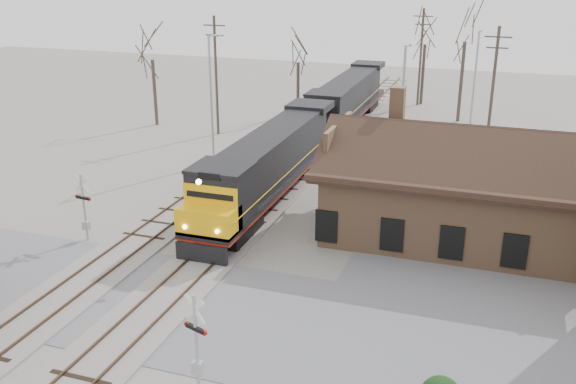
% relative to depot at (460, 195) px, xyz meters
% --- Properties ---
extents(ground, '(140.00, 140.00, 0.00)m').
position_rel_depot_xyz_m(ground, '(-11.99, -12.00, -2.41)').
color(ground, gray).
rests_on(ground, ground).
extents(road, '(60.00, 9.00, 0.03)m').
position_rel_depot_xyz_m(road, '(-11.99, -12.00, -2.39)').
color(road, slate).
rests_on(road, ground).
extents(track_main, '(3.40, 90.00, 0.24)m').
position_rel_depot_xyz_m(track_main, '(-11.99, 3.00, -2.34)').
color(track_main, gray).
rests_on(track_main, ground).
extents(track_siding, '(3.40, 90.00, 0.24)m').
position_rel_depot_xyz_m(track_siding, '(-16.49, 3.00, -2.34)').
color(track_siding, gray).
rests_on(track_siding, ground).
extents(depot, '(15.20, 9.31, 7.90)m').
position_rel_depot_xyz_m(depot, '(0.00, 0.00, 0.00)').
color(depot, '#8F6A4A').
rests_on(depot, ground).
extents(locomotive_lead, '(3.03, 20.26, 4.50)m').
position_rel_depot_xyz_m(locomotive_lead, '(-11.99, 1.63, -0.04)').
color(locomotive_lead, black).
rests_on(locomotive_lead, ground).
extents(locomotive_trailing, '(3.03, 20.26, 4.26)m').
position_rel_depot_xyz_m(locomotive_trailing, '(-11.99, 22.17, -0.04)').
color(locomotive_trailing, black).
rests_on(locomotive_trailing, ground).
extents(crossbuck_near, '(1.06, 0.44, 3.83)m').
position_rel_depot_xyz_m(crossbuck_near, '(-7.66, -16.96, -0.59)').
color(crossbuck_near, '#A5A8AD').
rests_on(crossbuck_near, ground).
extents(crossbuck_far, '(1.09, 0.29, 3.83)m').
position_rel_depot_xyz_m(crossbuck_far, '(-19.30, -7.21, -0.59)').
color(crossbuck_far, '#A5A8AD').
rests_on(crossbuck_far, ground).
extents(streetlight_a, '(0.25, 2.04, 9.52)m').
position_rel_depot_xyz_m(streetlight_a, '(-18.62, 7.87, 2.89)').
color(streetlight_a, '#A5A8AD').
rests_on(streetlight_a, ground).
extents(streetlight_b, '(0.25, 2.04, 9.32)m').
position_rel_depot_xyz_m(streetlight_b, '(-4.79, 8.67, 2.79)').
color(streetlight_b, '#A5A8AD').
rests_on(streetlight_b, ground).
extents(streetlight_c, '(0.25, 2.04, 8.74)m').
position_rel_depot_xyz_m(streetlight_c, '(-0.99, 25.05, 2.50)').
color(streetlight_c, '#A5A8AD').
rests_on(streetlight_c, ground).
extents(utility_pole_a, '(2.00, 0.24, 10.16)m').
position_rel_depot_xyz_m(utility_pole_a, '(-21.96, 15.81, 2.90)').
color(utility_pole_a, '#382D23').
rests_on(utility_pole_a, ground).
extents(utility_pole_b, '(2.00, 0.24, 9.90)m').
position_rel_depot_xyz_m(utility_pole_b, '(-6.99, 33.55, 2.77)').
color(utility_pole_b, '#382D23').
rests_on(utility_pole_b, ground).
extents(utility_pole_c, '(2.00, 0.24, 9.93)m').
position_rel_depot_xyz_m(utility_pole_c, '(0.77, 16.98, 2.78)').
color(utility_pole_c, '#382D23').
rests_on(utility_pole_c, ground).
extents(tree_a, '(4.01, 4.01, 9.82)m').
position_rel_depot_xyz_m(tree_a, '(-28.79, 17.00, 4.58)').
color(tree_a, '#382D23').
rests_on(tree_a, ground).
extents(tree_b, '(3.41, 3.41, 8.36)m').
position_rel_depot_xyz_m(tree_b, '(-17.60, 25.18, 3.53)').
color(tree_b, '#382D23').
rests_on(tree_b, ground).
extents(tree_c, '(4.16, 4.16, 10.19)m').
position_rel_depot_xyz_m(tree_c, '(-6.70, 34.09, 4.84)').
color(tree_c, '#382D23').
rests_on(tree_c, ground).
extents(tree_d, '(4.97, 4.97, 12.17)m').
position_rel_depot_xyz_m(tree_d, '(-2.29, 27.48, 6.26)').
color(tree_d, '#382D23').
rests_on(tree_d, ground).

